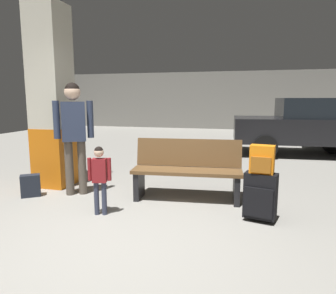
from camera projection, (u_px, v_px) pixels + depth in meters
name	position (u px, v px, depth m)	size (l,w,h in m)	color
ground_plane	(189.00, 168.00, 6.92)	(18.00, 18.00, 0.10)	gray
garage_back_wall	(223.00, 101.00, 15.17)	(18.00, 0.12, 2.80)	slate
structural_pillar	(52.00, 98.00, 5.19)	(0.57, 0.57, 3.02)	orange
bench	(187.00, 170.00, 4.60)	(1.64, 0.68, 0.89)	brown
suitcase	(260.00, 196.00, 3.77)	(0.42, 0.31, 0.60)	black
backpack_bright	(262.00, 160.00, 3.70)	(0.30, 0.23, 0.34)	orange
child	(99.00, 173.00, 3.95)	(0.30, 0.18, 0.90)	#33384C
adult	(74.00, 127.00, 4.73)	(0.53, 0.35, 1.73)	brown
backpack_dark_floor	(31.00, 186.00, 4.76)	(0.32, 0.30, 0.34)	#1E232D
parked_car_near	(315.00, 125.00, 8.16)	(4.20, 2.00, 1.51)	black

